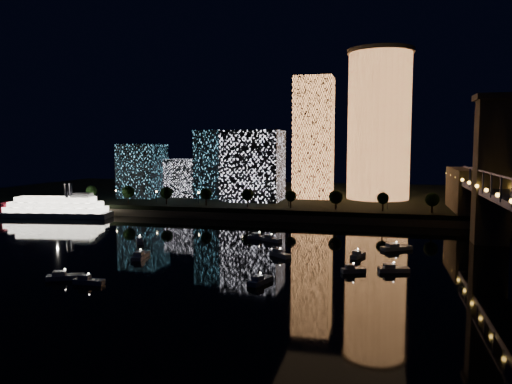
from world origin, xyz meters
TOP-DOWN VIEW (x-y plane):
  - ground at (0.00, 0.00)m, footprint 520.00×520.00m
  - far_bank at (0.00, 160.00)m, footprint 420.00×160.00m
  - seawall at (0.00, 82.00)m, footprint 420.00×6.00m
  - tower_cylindrical at (27.48, 137.62)m, footprint 34.00×34.00m
  - tower_rectangular at (-5.97, 134.22)m, footprint 19.98×19.98m
  - midrise_blocks at (-58.55, 119.26)m, footprint 87.20×34.13m
  - riverboat at (-118.21, 67.44)m, footprint 54.88×19.31m
  - motorboats at (-7.43, 8.10)m, footprint 92.41×68.44m
  - esplanade_trees at (-30.71, 88.00)m, footprint 165.66×6.11m
  - street_lamps at (-34.00, 94.00)m, footprint 132.70×0.70m

SIDE VIEW (x-z plane):
  - ground at x=0.00m, z-range 0.00..0.00m
  - motorboats at x=-7.43m, z-range -0.58..2.20m
  - seawall at x=0.00m, z-range 0.00..3.00m
  - far_bank at x=0.00m, z-range 0.00..5.00m
  - riverboat at x=-118.21m, z-range -3.95..12.27m
  - street_lamps at x=-34.00m, z-range 6.20..11.85m
  - esplanade_trees at x=-30.71m, z-range 6.18..14.74m
  - midrise_blocks at x=-58.55m, z-range 3.19..39.03m
  - tower_rectangular at x=-5.97m, z-range 5.00..68.59m
  - tower_cylindrical at x=27.48m, z-range 5.13..81.95m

